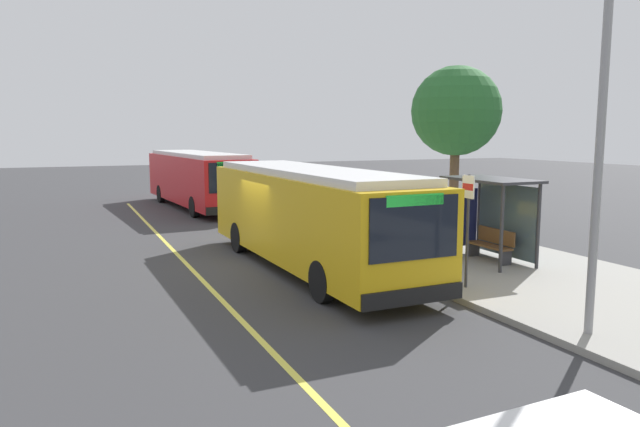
{
  "coord_description": "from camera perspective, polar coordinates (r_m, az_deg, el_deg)",
  "views": [
    {
      "loc": [
        16.82,
        -5.52,
        3.93
      ],
      "look_at": [
        2.21,
        0.85,
        1.78
      ],
      "focal_mm": 33.26,
      "sensor_mm": 36.0,
      "label": 1
    }
  ],
  "objects": [
    {
      "name": "utility_pole",
      "position": [
        12.08,
        25.22,
        4.21
      ],
      "size": [
        0.16,
        0.16,
        6.4
      ],
      "primitive_type": "cylinder",
      "color": "gray",
      "rests_on": "sidewalk_curb"
    },
    {
      "name": "lane_stripe_center",
      "position": [
        17.59,
        -12.13,
        -5.37
      ],
      "size": [
        36.0,
        0.14,
        0.01
      ],
      "primitive_type": "cube",
      "color": "#E0D64C",
      "rests_on": "ground_plane"
    },
    {
      "name": "waiting_bench",
      "position": [
        18.5,
        16.17,
        -2.88
      ],
      "size": [
        1.6,
        0.48,
        0.95
      ],
      "color": "brown",
      "rests_on": "sidewalk_curb"
    },
    {
      "name": "ground_plane",
      "position": [
        18.14,
        -5.29,
        -4.85
      ],
      "size": [
        120.0,
        120.0,
        0.0
      ],
      "primitive_type": "plane",
      "color": "#38383A"
    },
    {
      "name": "sidewalk_curb",
      "position": [
        20.75,
        10.67,
        -3.14
      ],
      "size": [
        44.0,
        6.4,
        0.15
      ],
      "primitive_type": "cube",
      "color": "gray",
      "rests_on": "ground_plane"
    },
    {
      "name": "transit_bus_second",
      "position": [
        32.12,
        -11.75,
        3.41
      ],
      "size": [
        11.52,
        3.37,
        2.95
      ],
      "color": "red",
      "rests_on": "ground_plane"
    },
    {
      "name": "pedestrian_commuter",
      "position": [
        19.12,
        9.04,
        -0.86
      ],
      "size": [
        0.24,
        0.4,
        1.69
      ],
      "color": "#282D47",
      "rests_on": "sidewalk_curb"
    },
    {
      "name": "transit_bus_main",
      "position": [
        17.16,
        -0.97,
        -0.05
      ],
      "size": [
        10.85,
        2.84,
        2.95
      ],
      "color": "gold",
      "rests_on": "ground_plane"
    },
    {
      "name": "route_sign_post",
      "position": [
        14.88,
        14.03,
        -0.16
      ],
      "size": [
        0.44,
        0.08,
        2.8
      ],
      "color": "#333338",
      "rests_on": "sidewalk_curb"
    },
    {
      "name": "street_tree_near_shelter",
      "position": [
        23.54,
        12.96,
        9.52
      ],
      "size": [
        3.42,
        3.42,
        6.35
      ],
      "color": "brown",
      "rests_on": "sidewalk_curb"
    },
    {
      "name": "bus_shelter",
      "position": [
        18.42,
        16.06,
        1.12
      ],
      "size": [
        2.9,
        1.6,
        2.48
      ],
      "color": "#333338",
      "rests_on": "sidewalk_curb"
    }
  ]
}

